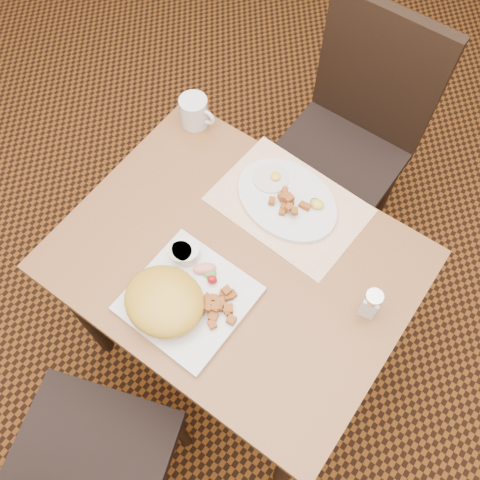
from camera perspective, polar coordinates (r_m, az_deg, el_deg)
name	(u,v)px	position (r m, az deg, el deg)	size (l,w,h in m)	color
ground	(237,342)	(2.10, -0.32, -10.83)	(8.00, 8.00, 0.00)	black
table	(236,275)	(1.50, -0.44, -3.81)	(0.90, 0.70, 0.75)	brown
chair_far	(351,132)	(1.93, 11.73, 11.19)	(0.42, 0.43, 0.97)	black
placemat	(289,205)	(1.48, 5.25, 3.77)	(0.40, 0.28, 0.00)	white
plate_square	(189,299)	(1.35, -5.51, -6.28)	(0.28, 0.28, 0.02)	silver
plate_oval	(287,200)	(1.48, 5.01, 4.31)	(0.30, 0.23, 0.02)	silver
hollandaise_mound	(164,301)	(1.31, -8.12, -6.45)	(0.20, 0.18, 0.07)	gold
ramekin	(186,252)	(1.37, -5.80, -1.26)	(0.07, 0.08, 0.04)	silver
garnish_sq	(207,272)	(1.36, -3.51, -3.41)	(0.08, 0.06, 0.03)	#387223
fried_egg	(272,178)	(1.50, 3.39, 6.63)	(0.10, 0.10, 0.02)	white
garnish_ov	(317,204)	(1.46, 8.24, 3.85)	(0.05, 0.04, 0.02)	#387223
salt_shaker	(371,303)	(1.33, 13.76, -6.56)	(0.05, 0.05, 0.10)	white
coffee_mug	(195,112)	(1.62, -4.85, 13.48)	(0.11, 0.08, 0.09)	silver
home_fries_sq	(217,305)	(1.32, -2.45, -6.95)	(0.11, 0.12, 0.03)	#AE591C
home_fries_ov	(288,202)	(1.45, 5.11, 4.02)	(0.11, 0.07, 0.04)	#AE591C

